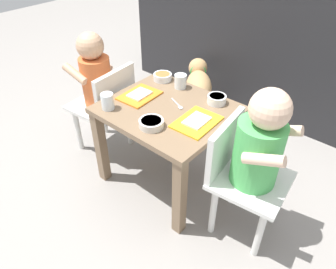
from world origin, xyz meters
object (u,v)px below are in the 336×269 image
Objects in this scene: seated_child_right at (255,151)px; food_tray_left at (139,95)px; veggie_bowl_far at (217,99)px; cereal_bowl_left_side at (163,77)px; spoon_by_left_tray at (178,105)px; cereal_bowl_right_side at (151,123)px; dining_table at (168,122)px; food_tray_right at (197,122)px; water_cup_right at (108,102)px; seated_child_left at (98,82)px; dog at (198,85)px; water_cup_left at (180,82)px.

seated_child_right reaches higher than food_tray_left.
veggie_bowl_far is 0.92× the size of cereal_bowl_left_side.
cereal_bowl_left_side is 0.95× the size of spoon_by_left_tray.
cereal_bowl_right_side is 0.34m from veggie_bowl_far.
food_tray_left is (-0.17, -0.01, 0.09)m from dining_table.
food_tray_right is at bearing -81.64° from veggie_bowl_far.
food_tray_right is (-0.27, 0.01, 0.00)m from seated_child_right.
seated_child_right is at bearing 18.85° from cereal_bowl_right_side.
cereal_bowl_right_side reaches higher than dining_table.
dining_table is at bearing -128.63° from veggie_bowl_far.
food_tray_left is 1.90× the size of cereal_bowl_right_side.
cereal_bowl_right_side is (0.21, -0.14, 0.01)m from food_tray_left.
water_cup_right reaches higher than cereal_bowl_left_side.
cereal_bowl_left_side is at bearing 42.56° from seated_child_left.
food_tray_left and food_tray_right have the same top height.
dog is 0.82m from cereal_bowl_right_side.
dining_table is 1.41× the size of dog.
seated_child_right is 0.65m from water_cup_right.
water_cup_right reaches higher than water_cup_left.
cereal_bowl_left_side reaches higher than dining_table.
cereal_bowl_right_side is at bearing -54.67° from cereal_bowl_left_side.
food_tray_left reaches higher than dining_table.
water_cup_right is at bearing -99.83° from food_tray_left.
dog is at bearing 111.65° from cereal_bowl_right_side.
seated_child_right is 0.42m from spoon_by_left_tray.
seated_child_left is at bearing -174.91° from dining_table.
spoon_by_left_tray is at bearing 10.33° from seated_child_left.
water_cup_left is 0.37m from water_cup_right.
water_cup_right is at bearing -165.86° from seated_child_right.
water_cup_right is (0.05, -0.76, 0.24)m from dog.
seated_child_right is at bearing -17.53° from cereal_bowl_left_side.
food_tray_right is 2.11× the size of spoon_by_left_tray.
cereal_bowl_right_side is 1.05× the size of spoon_by_left_tray.
cereal_bowl_right_side is (0.24, 0.02, -0.01)m from water_cup_right.
cereal_bowl_right_side is (0.04, -0.15, 0.10)m from dining_table.
water_cup_right reaches higher than food_tray_left.
spoon_by_left_tray is at bearing -32.84° from cereal_bowl_left_side.
seated_child_left is at bearing 166.67° from cereal_bowl_right_side.
seated_child_left reaches higher than cereal_bowl_left_side.
dog is 3.85× the size of cereal_bowl_right_side.
water_cup_right reaches higher than dog.
cereal_bowl_left_side is (0.24, 0.22, 0.03)m from seated_child_left.
dining_table is 2.70× the size of food_tray_right.
dining_table is at bearing -67.09° from water_cup_left.
cereal_bowl_right_side is at bearing -70.33° from water_cup_left.
water_cup_right reaches higher than veggie_bowl_far.
seated_child_right is 0.35m from veggie_bowl_far.
food_tray_left is 0.33m from food_tray_right.
cereal_bowl_right_side is at bearing 5.87° from water_cup_right.
seated_child_left is at bearing -106.70° from dog.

